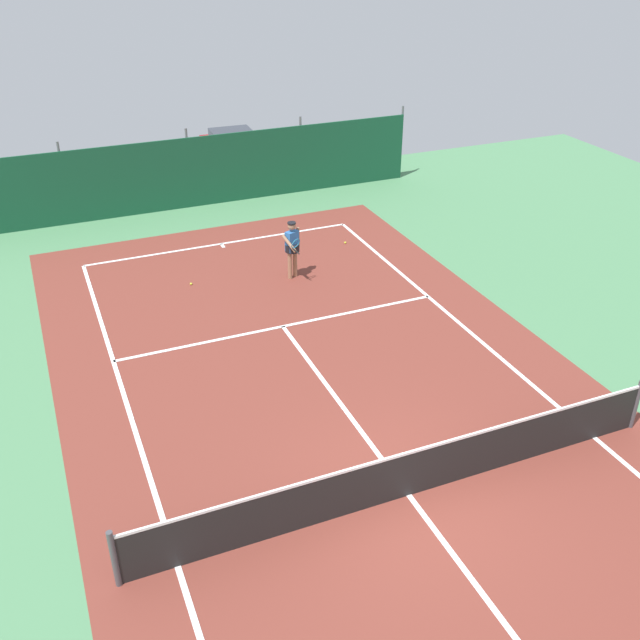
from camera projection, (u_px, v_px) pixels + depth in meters
The scene contains 8 objects.
ground_plane at pixel (408, 495), 12.71m from camera, with size 36.00×36.00×0.00m, color #4C8456.
court_surface at pixel (408, 495), 12.71m from camera, with size 11.02×26.60×0.01m.
tennis_net at pixel (410, 473), 12.46m from camera, with size 10.12×0.10×1.10m.
back_fence at pixel (188, 184), 25.15m from camera, with size 16.30×0.98×2.70m.
tennis_player at pixel (292, 246), 19.77m from camera, with size 0.56×0.83×1.64m.
tennis_ball_near_player at pixel (345, 243), 22.28m from camera, with size 0.07×0.07×0.07m, color #CCDB33.
tennis_ball_midcourt at pixel (191, 284), 19.82m from camera, with size 0.07×0.07×0.07m, color #CCDB33.
parked_car at pixel (235, 154), 27.60m from camera, with size 2.16×4.27×1.68m.
Camera 1 is at (-5.12, -8.19, 8.96)m, focal length 40.63 mm.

